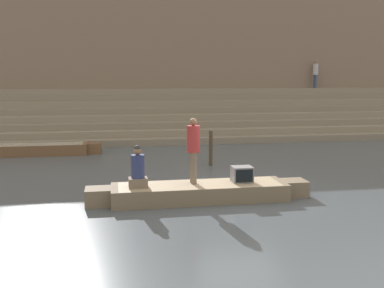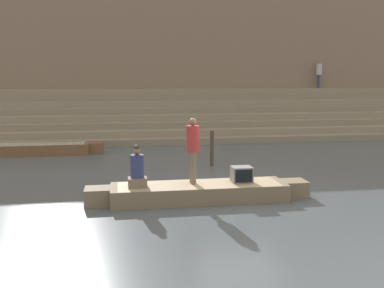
{
  "view_description": "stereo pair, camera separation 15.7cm",
  "coord_description": "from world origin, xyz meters",
  "px_view_note": "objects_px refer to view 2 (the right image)",
  "views": [
    {
      "loc": [
        -3.46,
        -12.07,
        3.27
      ],
      "look_at": [
        -1.26,
        0.56,
        1.34
      ],
      "focal_mm": 42.0,
      "sensor_mm": 36.0,
      "label": 1
    },
    {
      "loc": [
        -3.31,
        -12.1,
        3.27
      ],
      "look_at": [
        -1.26,
        0.56,
        1.34
      ],
      "focal_mm": 42.0,
      "sensor_mm": 36.0,
      "label": 2
    }
  ],
  "objects_px": {
    "moored_boat_shore": "(36,149)",
    "person_on_steps": "(319,72)",
    "tv_set": "(242,174)",
    "mooring_post": "(212,148)",
    "person_standing": "(193,146)",
    "person_rowing": "(137,170)",
    "rowboat_main": "(199,192)"
  },
  "relations": [
    {
      "from": "tv_set",
      "to": "mooring_post",
      "type": "relative_size",
      "value": 0.42
    },
    {
      "from": "person_rowing",
      "to": "moored_boat_shore",
      "type": "height_order",
      "value": "person_rowing"
    },
    {
      "from": "person_standing",
      "to": "person_on_steps",
      "type": "distance_m",
      "value": 18.23
    },
    {
      "from": "moored_boat_shore",
      "to": "mooring_post",
      "type": "xyz_separation_m",
      "value": [
        6.85,
        -3.54,
        0.41
      ]
    },
    {
      "from": "tv_set",
      "to": "mooring_post",
      "type": "bearing_deg",
      "value": 84.13
    },
    {
      "from": "rowboat_main",
      "to": "person_rowing",
      "type": "height_order",
      "value": "person_rowing"
    },
    {
      "from": "rowboat_main",
      "to": "tv_set",
      "type": "xyz_separation_m",
      "value": [
        1.18,
        0.04,
        0.42
      ]
    },
    {
      "from": "rowboat_main",
      "to": "tv_set",
      "type": "distance_m",
      "value": 1.25
    },
    {
      "from": "person_rowing",
      "to": "moored_boat_shore",
      "type": "distance_m",
      "value": 9.07
    },
    {
      "from": "rowboat_main",
      "to": "mooring_post",
      "type": "height_order",
      "value": "mooring_post"
    },
    {
      "from": "tv_set",
      "to": "person_rowing",
      "type": "bearing_deg",
      "value": 177.57
    },
    {
      "from": "moored_boat_shore",
      "to": "person_on_steps",
      "type": "xyz_separation_m",
      "value": [
        15.76,
        6.9,
        3.31
      ]
    },
    {
      "from": "tv_set",
      "to": "person_standing",
      "type": "bearing_deg",
      "value": 171.75
    },
    {
      "from": "tv_set",
      "to": "mooring_post",
      "type": "xyz_separation_m",
      "value": [
        0.11,
        4.51,
        -0.0
      ]
    },
    {
      "from": "person_rowing",
      "to": "person_on_steps",
      "type": "relative_size",
      "value": 0.65
    },
    {
      "from": "person_standing",
      "to": "person_rowing",
      "type": "distance_m",
      "value": 1.6
    },
    {
      "from": "mooring_post",
      "to": "person_rowing",
      "type": "bearing_deg",
      "value": -122.37
    },
    {
      "from": "person_standing",
      "to": "mooring_post",
      "type": "relative_size",
      "value": 1.35
    },
    {
      "from": "person_standing",
      "to": "mooring_post",
      "type": "distance_m",
      "value": 4.72
    },
    {
      "from": "person_on_steps",
      "to": "moored_boat_shore",
      "type": "bearing_deg",
      "value": -35.11
    },
    {
      "from": "mooring_post",
      "to": "tv_set",
      "type": "bearing_deg",
      "value": -91.43
    },
    {
      "from": "tv_set",
      "to": "person_on_steps",
      "type": "relative_size",
      "value": 0.32
    },
    {
      "from": "person_standing",
      "to": "mooring_post",
      "type": "bearing_deg",
      "value": 68.97
    },
    {
      "from": "moored_boat_shore",
      "to": "tv_set",
      "type": "bearing_deg",
      "value": -52.88
    },
    {
      "from": "rowboat_main",
      "to": "tv_set",
      "type": "height_order",
      "value": "tv_set"
    },
    {
      "from": "person_standing",
      "to": "moored_boat_shore",
      "type": "bearing_deg",
      "value": 121.2
    },
    {
      "from": "moored_boat_shore",
      "to": "mooring_post",
      "type": "height_order",
      "value": "mooring_post"
    },
    {
      "from": "rowboat_main",
      "to": "mooring_post",
      "type": "xyz_separation_m",
      "value": [
        1.29,
        4.55,
        0.41
      ]
    },
    {
      "from": "person_standing",
      "to": "mooring_post",
      "type": "xyz_separation_m",
      "value": [
        1.44,
        4.42,
        -0.8
      ]
    },
    {
      "from": "person_rowing",
      "to": "tv_set",
      "type": "relative_size",
      "value": 2.02
    },
    {
      "from": "rowboat_main",
      "to": "person_standing",
      "type": "distance_m",
      "value": 1.23
    },
    {
      "from": "mooring_post",
      "to": "person_on_steps",
      "type": "xyz_separation_m",
      "value": [
        8.9,
        10.44,
        2.9
      ]
    }
  ]
}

